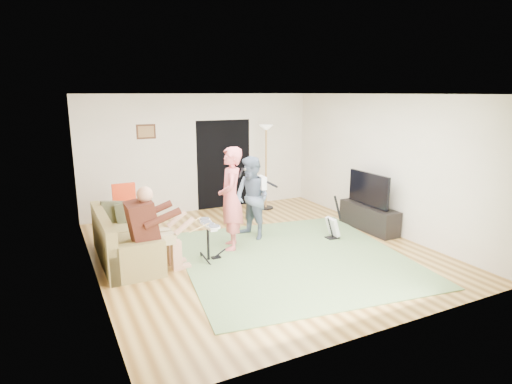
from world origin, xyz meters
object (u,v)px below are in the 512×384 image
sofa (121,245)px  drum_kit (208,244)px  singer (231,199)px  dining_chair (127,220)px  guitarist (252,198)px  guitar_spare (333,227)px  television (369,189)px  tv_cabinet (369,218)px  torchiere_lamp (266,152)px

sofa → drum_kit: size_ratio=3.00×
sofa → singer: singer is taller
sofa → dining_chair: bearing=74.0°
singer → guitarist: 0.68m
singer → guitar_spare: bearing=100.2°
sofa → guitar_spare: size_ratio=2.39×
sofa → guitar_spare: bearing=-10.4°
guitar_spare → television: size_ratio=0.76×
singer → tv_cabinet: bearing=106.9°
drum_kit → singer: singer is taller
sofa → television: (4.74, -0.55, 0.58)m
dining_chair → tv_cabinet: 4.77m
sofa → dining_chair: (0.30, 1.04, 0.10)m
sofa → television: television is taller
singer → guitarist: size_ratio=1.16×
guitarist → drum_kit: bearing=-76.0°
singer → television: (2.88, -0.26, -0.06)m
singer → television: 2.89m
guitarist → tv_cabinet: guitarist is taller
sofa → drum_kit: bearing=-26.7°
drum_kit → guitar_spare: bearing=-1.0°
singer → drum_kit: bearing=-35.8°
torchiere_lamp → television: size_ratio=1.80×
tv_cabinet → television: 0.60m
guitar_spare → sofa: bearing=169.6°
singer → television: singer is taller
singer → guitarist: bearing=142.1°
drum_kit → guitar_spare: (2.50, -0.04, -0.05)m
sofa → torchiere_lamp: 4.24m
torchiere_lamp → tv_cabinet: bearing=-64.8°
guitar_spare → television: 1.14m
drum_kit → dining_chair: (-0.99, 1.69, 0.08)m
guitarist → guitar_spare: (1.35, -0.74, -0.54)m
singer → dining_chair: singer is taller
sofa → torchiere_lamp: (3.68, 1.82, 1.09)m
torchiere_lamp → dining_chair: size_ratio=1.90×
drum_kit → television: size_ratio=0.61×
torchiere_lamp → guitar_spare: bearing=-87.4°
guitarist → tv_cabinet: 2.48m
tv_cabinet → guitarist: bearing=165.8°
sofa → singer: bearing=-8.9°
drum_kit → torchiere_lamp: size_ratio=0.34×
dining_chair → guitar_spare: bearing=-27.0°
singer → guitar_spare: 2.08m
sofa → guitar_spare: guitar_spare is taller
sofa → singer: 1.99m
guitarist → television: 2.38m
drum_kit → guitarist: bearing=31.2°
drum_kit → torchiere_lamp: 3.60m
guitarist → guitar_spare: guitarist is taller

